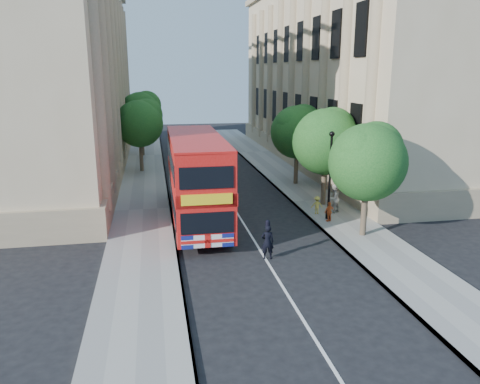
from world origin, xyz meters
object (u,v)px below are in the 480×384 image
double_decker_bus (197,177)px  woman_pedestrian (334,198)px  box_van (192,182)px  police_constable (267,242)px  lamp_post (330,179)px

double_decker_bus → woman_pedestrian: size_ratio=5.99×
double_decker_bus → box_van: bearing=88.9°
woman_pedestrian → box_van: bearing=-58.4°
police_constable → double_decker_bus: bearing=-59.6°
double_decker_bus → police_constable: bearing=-65.2°
double_decker_bus → box_van: double_decker_bus is taller
double_decker_bus → police_constable: (2.69, -5.95, -1.91)m
lamp_post → double_decker_bus: 7.66m
lamp_post → police_constable: size_ratio=3.10×
lamp_post → double_decker_bus: (-7.60, 0.95, 0.23)m
woman_pedestrian → lamp_post: bearing=27.4°
lamp_post → box_van: bearing=142.0°
double_decker_bus → woman_pedestrian: bearing=1.5°
lamp_post → woman_pedestrian: 2.00m
lamp_post → police_constable: lamp_post is taller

